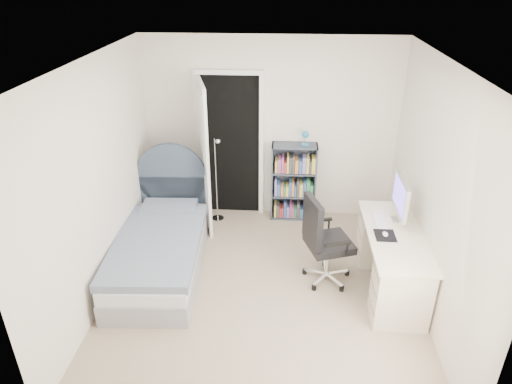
# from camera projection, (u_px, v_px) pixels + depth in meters

# --- Properties ---
(room_shell) EXTENTS (3.50, 3.70, 2.60)m
(room_shell) POSITION_uv_depth(u_px,v_px,m) (263.00, 189.00, 4.57)
(room_shell) COLOR gray
(room_shell) RESTS_ON ground
(door) EXTENTS (0.92, 0.81, 2.06)m
(door) POSITION_uv_depth(u_px,v_px,m) (214.00, 151.00, 6.07)
(door) COLOR black
(door) RESTS_ON ground
(bed) EXTENTS (1.05, 2.05, 1.23)m
(bed) POSITION_uv_depth(u_px,v_px,m) (161.00, 246.00, 5.41)
(bed) COLOR gray
(bed) RESTS_ON ground
(nightstand) EXTENTS (0.37, 0.37, 0.55)m
(nightstand) POSITION_uv_depth(u_px,v_px,m) (192.00, 195.00, 6.41)
(nightstand) COLOR tan
(nightstand) RESTS_ON ground
(floor_lamp) EXTENTS (0.18, 0.18, 1.23)m
(floor_lamp) POSITION_uv_depth(u_px,v_px,m) (218.00, 188.00, 6.29)
(floor_lamp) COLOR silver
(floor_lamp) RESTS_ON ground
(bookcase) EXTENTS (0.62, 0.26, 1.31)m
(bookcase) POSITION_uv_depth(u_px,v_px,m) (294.00, 184.00, 6.36)
(bookcase) COLOR #3C4352
(bookcase) RESTS_ON ground
(desk) EXTENTS (0.59, 1.47, 1.20)m
(desk) POSITION_uv_depth(u_px,v_px,m) (391.00, 258.00, 4.99)
(desk) COLOR #EEE1C7
(desk) RESTS_ON ground
(office_chair) EXTENTS (0.60, 0.61, 1.06)m
(office_chair) POSITION_uv_depth(u_px,v_px,m) (322.00, 237.00, 5.02)
(office_chair) COLOR silver
(office_chair) RESTS_ON ground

